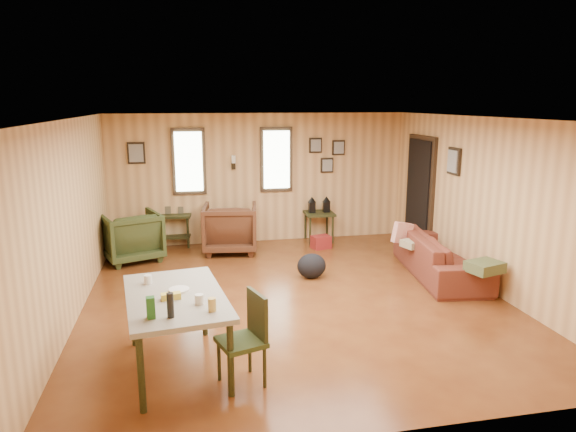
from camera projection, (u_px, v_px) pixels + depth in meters
name	position (u px, v px, depth m)	size (l,w,h in m)	color
room	(302.00, 206.00, 7.00)	(5.54, 6.04, 2.44)	brown
sofa	(440.00, 249.00, 7.78)	(2.15, 0.63, 0.84)	maroon
recliner_brown	(230.00, 226.00, 9.01)	(0.92, 0.86, 0.94)	#482615
recliner_green	(131.00, 234.00, 8.52)	(0.88, 0.82, 0.90)	#323C1B
end_table	(176.00, 224.00, 9.42)	(0.64, 0.59, 0.74)	#2A2D14
side_table	(319.00, 211.00, 9.68)	(0.55, 0.55, 0.86)	#2A2D14
cooler	(321.00, 242.00, 9.28)	(0.37, 0.31, 0.23)	maroon
backpack	(312.00, 266.00, 7.71)	(0.53, 0.47, 0.38)	black
sofa_pillows	(443.00, 251.00, 7.35)	(0.93, 1.87, 0.38)	#464E2B
dining_table	(175.00, 302.00, 4.96)	(1.11, 1.63, 1.00)	gray
dining_chair	(248.00, 334.00, 4.77)	(0.50, 0.50, 0.88)	#323C1B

